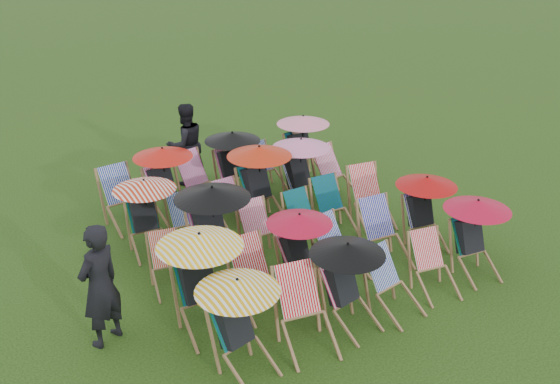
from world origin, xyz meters
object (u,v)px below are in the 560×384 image
deckchair_29 (304,146)px  person_rear (186,144)px  deckchair_0 (241,325)px  person_left (100,286)px  deckchair_5 (476,237)px

deckchair_29 → person_rear: person_rear is taller
deckchair_0 → person_left: (-1.26, 1.47, 0.21)m
person_left → person_rear: person_left is taller
deckchair_5 → person_left: person_left is taller
deckchair_0 → person_left: bearing=119.3°
deckchair_5 → deckchair_29: size_ratio=0.93×
deckchair_29 → deckchair_5: bearing=-92.6°
person_left → deckchair_0: bearing=105.0°
deckchair_5 → person_left: size_ratio=0.70×
person_rear → deckchair_0: bearing=69.9°
deckchair_0 → deckchair_29: 6.26m
person_rear → deckchair_5: bearing=110.3°
deckchair_0 → deckchair_5: size_ratio=1.02×
deckchair_0 → deckchair_29: bearing=36.6°
deckchair_29 → person_left: size_ratio=0.76×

